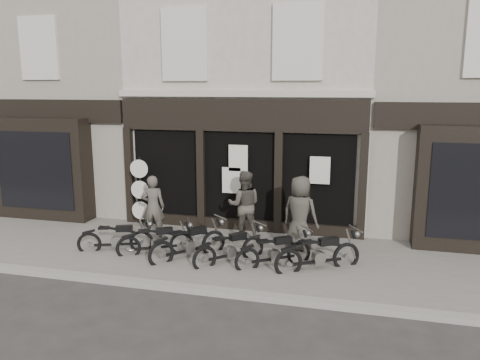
% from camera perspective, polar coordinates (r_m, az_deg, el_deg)
% --- Properties ---
extents(ground_plane, '(90.00, 90.00, 0.00)m').
position_cam_1_polar(ground_plane, '(11.24, -3.84, -10.85)').
color(ground_plane, '#2D2B28').
rests_on(ground_plane, ground).
extents(pavement, '(30.00, 4.20, 0.12)m').
position_cam_1_polar(pavement, '(12.02, -2.50, -9.03)').
color(pavement, '#666059').
rests_on(pavement, ground_plane).
extents(kerb, '(30.00, 0.25, 0.13)m').
position_cam_1_polar(kerb, '(10.13, -6.09, -13.05)').
color(kerb, gray).
rests_on(kerb, ground_plane).
extents(central_building, '(7.30, 6.22, 8.34)m').
position_cam_1_polar(central_building, '(16.18, 2.61, 10.72)').
color(central_building, '#BFB4A4').
rests_on(central_building, ground).
extents(neighbour_left, '(5.60, 6.73, 8.34)m').
position_cam_1_polar(neighbour_left, '(18.49, -17.41, 10.17)').
color(neighbour_left, gray).
rests_on(neighbour_left, ground).
extents(neighbour_right, '(5.60, 6.73, 8.34)m').
position_cam_1_polar(neighbour_right, '(16.08, 25.64, 9.50)').
color(neighbour_right, gray).
rests_on(neighbour_right, ground).
extents(motorcycle_0, '(1.83, 0.94, 0.92)m').
position_cam_1_polar(motorcycle_0, '(12.48, -14.83, -7.15)').
color(motorcycle_0, black).
rests_on(motorcycle_0, ground).
extents(motorcycle_1, '(1.76, 1.15, 0.92)m').
position_cam_1_polar(motorcycle_1, '(12.03, -10.17, -7.63)').
color(motorcycle_1, black).
rests_on(motorcycle_1, ground).
extents(motorcycle_2, '(1.58, 1.74, 1.01)m').
position_cam_1_polar(motorcycle_2, '(11.64, -6.22, -7.98)').
color(motorcycle_2, black).
rests_on(motorcycle_2, ground).
extents(motorcycle_3, '(1.52, 1.60, 0.95)m').
position_cam_1_polar(motorcycle_3, '(11.31, -1.19, -8.63)').
color(motorcycle_3, black).
rests_on(motorcycle_3, ground).
extents(motorcycle_4, '(1.70, 1.34, 0.94)m').
position_cam_1_polar(motorcycle_4, '(11.12, 4.24, -9.04)').
color(motorcycle_4, black).
rests_on(motorcycle_4, ground).
extents(motorcycle_5, '(1.92, 1.34, 1.02)m').
position_cam_1_polar(motorcycle_5, '(11.00, 9.60, -9.22)').
color(motorcycle_5, black).
rests_on(motorcycle_5, ground).
extents(man_left, '(0.72, 0.57, 1.75)m').
position_cam_1_polar(man_left, '(13.12, -10.56, -3.20)').
color(man_left, '#4B443D').
rests_on(man_left, pavement).
extents(man_centre, '(1.04, 0.88, 1.89)m').
position_cam_1_polar(man_centre, '(12.79, 0.52, -3.05)').
color(man_centre, '#433E36').
rests_on(man_centre, pavement).
extents(man_right, '(1.09, 0.88, 1.93)m').
position_cam_1_polar(man_right, '(11.93, 7.34, -4.09)').
color(man_right, '#39362F').
rests_on(man_right, pavement).
extents(advert_sign_post, '(0.54, 0.35, 2.22)m').
position_cam_1_polar(advert_sign_post, '(14.14, -12.03, -1.84)').
color(advert_sign_post, black).
rests_on(advert_sign_post, ground).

